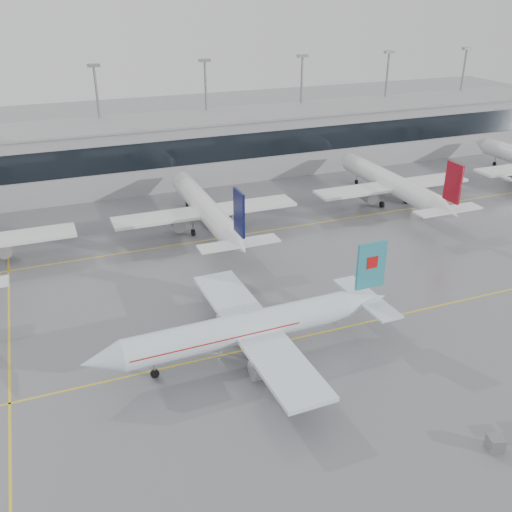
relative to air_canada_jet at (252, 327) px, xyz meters
name	(u,v)px	position (x,y,z in m)	size (l,w,h in m)	color
ground	(295,338)	(5.51, 0.88, -3.34)	(320.00, 320.00, 0.00)	slate
taxi_line_main	(295,338)	(5.51, 0.88, -3.34)	(120.00, 0.25, 0.01)	yellow
taxi_line_north	(214,239)	(5.51, 30.88, -3.34)	(120.00, 0.25, 0.01)	yellow
taxi_line_cross	(9,325)	(-24.49, 15.88, -3.34)	(0.25, 60.00, 0.01)	yellow
terminal	(164,152)	(5.51, 62.88, 2.66)	(180.00, 15.00, 12.00)	#959599
terminal_glass	(173,154)	(5.51, 55.33, 4.16)	(180.00, 0.20, 5.00)	black
terminal_roof	(162,121)	(5.51, 62.88, 8.86)	(182.00, 16.00, 0.40)	gray
light_masts	(154,109)	(5.51, 68.88, 10.00)	(156.40, 1.00, 22.60)	gray
air_canada_jet	(252,327)	(0.00, 0.00, 0.00)	(34.50, 27.01, 10.63)	white
parked_jet_c	(206,209)	(5.51, 34.57, 0.37)	(29.64, 36.96, 11.72)	white
parked_jet_d	(392,184)	(40.51, 34.57, 0.37)	(29.64, 36.96, 11.72)	white
gse_unit	(495,444)	(14.11, -20.82, -2.68)	(1.32, 1.23, 1.32)	slate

